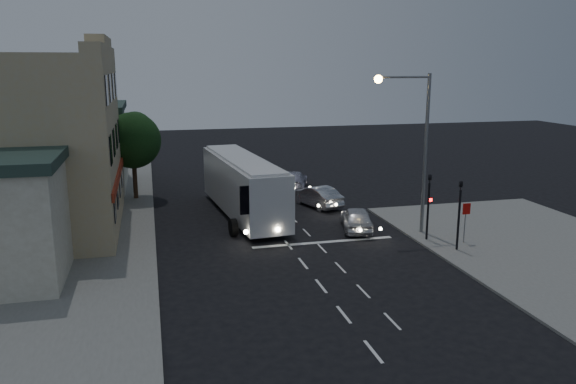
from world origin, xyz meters
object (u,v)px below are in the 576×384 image
object	(u,v)px
car_sedan_b	(293,180)
streetlight	(416,136)
regulatory_sign	(466,216)
street_tree	(132,138)
car_suv	(357,218)
traffic_signal_main	(429,199)
tour_bus	(243,184)
traffic_signal_side	(460,207)
car_sedan_a	(317,196)

from	to	relation	value
car_sedan_b	streetlight	xyz separation A→B (m)	(3.54, -13.44, 5.02)
regulatory_sign	street_tree	bearing A→B (deg)	138.92
car_sedan_b	street_tree	size ratio (longest dim) A/B	0.79
street_tree	car_suv	bearing A→B (deg)	-41.21
traffic_signal_main	streetlight	size ratio (longest dim) A/B	0.46
tour_bus	regulatory_sign	distance (m)	13.90
tour_bus	street_tree	world-z (taller)	street_tree
traffic_signal_main	regulatory_sign	distance (m)	2.14
car_sedan_b	traffic_signal_side	distance (m)	17.51
tour_bus	car_suv	distance (m)	7.83
car_sedan_b	car_sedan_a	bearing A→B (deg)	111.30
tour_bus	traffic_signal_main	bearing A→B (deg)	-46.95
traffic_signal_main	car_sedan_a	bearing A→B (deg)	111.61
street_tree	regulatory_sign	bearing A→B (deg)	-41.08
tour_bus	car_sedan_a	world-z (taller)	tour_bus
car_suv	streetlight	distance (m)	5.94
tour_bus	street_tree	bearing A→B (deg)	131.68
streetlight	tour_bus	bearing A→B (deg)	143.31
tour_bus	car_suv	size ratio (longest dim) A/B	3.06
car_suv	car_sedan_b	world-z (taller)	car_sedan_b
tour_bus	regulatory_sign	size ratio (longest dim) A/B	5.76
car_suv	regulatory_sign	xyz separation A→B (m)	(4.69, -4.04, 0.89)
car_sedan_b	regulatory_sign	distance (m)	16.83
traffic_signal_side	street_tree	size ratio (longest dim) A/B	0.66
streetlight	street_tree	xyz separation A→B (m)	(-15.55, 12.82, -1.23)
car_sedan_a	street_tree	bearing A→B (deg)	-40.58
tour_bus	car_sedan_a	xyz separation A→B (m)	(5.36, 1.18, -1.35)
car_sedan_a	traffic_signal_side	distance (m)	11.99
traffic_signal_main	street_tree	bearing A→B (deg)	137.97
traffic_signal_side	regulatory_sign	size ratio (longest dim) A/B	1.86
car_sedan_b	traffic_signal_side	size ratio (longest dim) A/B	1.19
streetlight	regulatory_sign	bearing A→B (deg)	-51.25
car_sedan_a	street_tree	xyz separation A→B (m)	(-12.21, 5.16, 3.78)
traffic_signal_side	traffic_signal_main	bearing A→B (deg)	109.49
tour_bus	traffic_signal_main	xyz separation A→B (m)	(8.96, -7.90, 0.35)
tour_bus	streetlight	bearing A→B (deg)	-42.21
car_suv	traffic_signal_main	xyz separation A→B (m)	(2.99, -3.02, 1.72)
streetlight	car_suv	bearing A→B (deg)	149.67
tour_bus	streetlight	xyz separation A→B (m)	(8.70, -6.48, 3.66)
tour_bus	traffic_signal_side	size ratio (longest dim) A/B	3.09
tour_bus	traffic_signal_main	size ratio (longest dim) A/B	3.09
car_sedan_b	traffic_signal_main	world-z (taller)	traffic_signal_main
street_tree	tour_bus	bearing A→B (deg)	-42.79
car_suv	car_sedan_a	size ratio (longest dim) A/B	0.95
car_sedan_a	tour_bus	bearing A→B (deg)	-5.23
traffic_signal_side	regulatory_sign	bearing A→B (deg)	43.92
regulatory_sign	tour_bus	bearing A→B (deg)	140.07
car_suv	street_tree	bearing A→B (deg)	-26.95
car_sedan_b	regulatory_sign	size ratio (longest dim) A/B	2.22
car_suv	traffic_signal_side	bearing A→B (deg)	140.69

